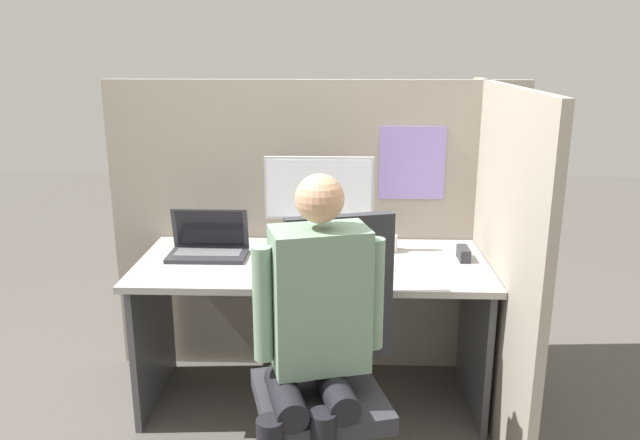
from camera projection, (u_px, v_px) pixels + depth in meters
cubicle_panel_back at (316, 229)px, 3.27m from camera, size 2.13×0.05×1.54m
cubicle_panel_right at (497, 260)px, 2.80m from camera, size 0.04×1.36×1.54m
desk at (312, 295)px, 2.95m from camera, size 1.63×0.72×0.73m
paper_box at (319, 242)px, 3.05m from camera, size 0.35×0.24×0.09m
monitor at (319, 194)px, 2.99m from camera, size 0.52×0.23×0.38m
laptop at (208, 247)px, 2.97m from camera, size 0.37×0.21×0.22m
mouse at (262, 261)px, 2.86m from camera, size 0.06×0.04×0.03m
stapler at (464, 254)px, 2.92m from camera, size 0.05×0.12×0.06m
carrot_toy at (342, 274)px, 2.69m from camera, size 0.04×0.14×0.04m
office_chair at (328, 359)px, 2.41m from camera, size 0.57×0.62×1.07m
person at (315, 328)px, 2.20m from camera, size 0.47×0.46×1.28m
coffee_mug at (388, 243)px, 3.04m from camera, size 0.09×0.09×0.08m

